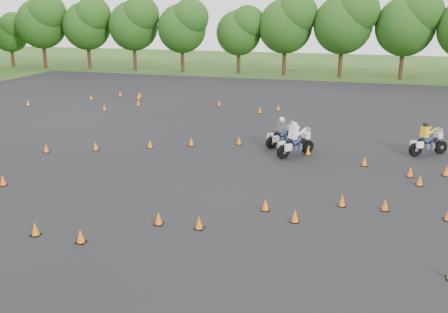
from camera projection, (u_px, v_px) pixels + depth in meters
name	position (u px, v px, depth m)	size (l,w,h in m)	color
ground	(194.00, 219.00, 18.04)	(140.00, 140.00, 0.00)	#2D5119
asphalt_pad	(236.00, 169.00, 23.56)	(62.00, 62.00, 0.00)	black
treeline	(332.00, 37.00, 48.35)	(86.64, 32.07, 10.00)	#214814
traffic_cones	(228.00, 167.00, 23.10)	(36.56, 32.73, 0.45)	orange
rider_grey	(282.00, 131.00, 27.23)	(2.19, 0.67, 1.69)	#474B4F
rider_yellow	(430.00, 139.00, 25.57)	(2.26, 0.69, 1.74)	gold
rider_white	(296.00, 139.00, 25.41)	(2.36, 0.72, 1.82)	white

